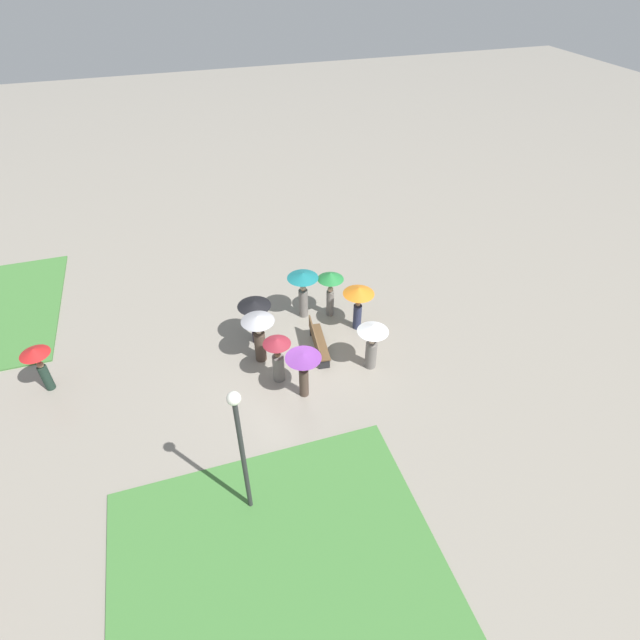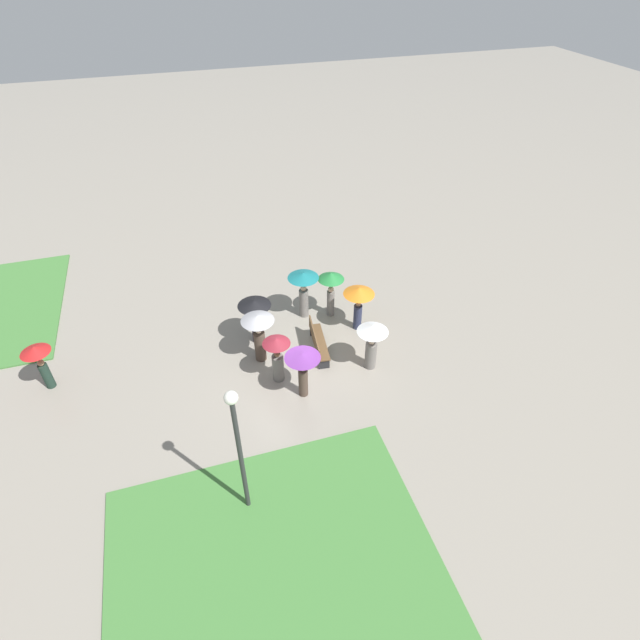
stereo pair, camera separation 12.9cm
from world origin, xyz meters
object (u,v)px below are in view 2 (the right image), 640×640
Objects in this scene: park_bench at (317,341)px; crowd_person_black at (255,312)px; lamp_post at (238,439)px; lone_walker_far_path at (39,358)px; crowd_person_white at (372,338)px; crowd_person_grey at (258,330)px; crowd_person_green at (331,283)px; crowd_person_teal at (303,285)px; crowd_person_maroon at (277,354)px; crowd_person_purple at (303,364)px; crowd_person_orange at (359,297)px.

crowd_person_black reaches higher than park_bench.
lone_walker_far_path is at bearing 41.31° from lamp_post.
crowd_person_grey is at bearing 50.03° from crowd_person_white.
lamp_post reaches higher than crowd_person_green.
crowd_person_teal reaches higher than crowd_person_white.
crowd_person_maroon is at bearing -100.90° from crowd_person_green.
lamp_post reaches higher than park_bench.
crowd_person_green is at bearing -23.64° from park_bench.
crowd_person_black is at bearing 102.30° from crowd_person_maroon.
crowd_person_purple is 4.33m from crowd_person_green.
lamp_post is at bearing 165.23° from crowd_person_grey.
lone_walker_far_path is at bearing 84.39° from crowd_person_grey.
crowd_person_black reaches higher than crowd_person_purple.
crowd_person_black reaches higher than crowd_person_maroon.
lamp_post reaches higher than crowd_person_teal.
crowd_person_purple is 3.92m from crowd_person_orange.
crowd_person_teal is (2.16, -0.11, 0.94)m from park_bench.
crowd_person_green is 3.13m from crowd_person_black.
crowd_person_grey is at bearing -33.22° from crowd_person_purple.
crowd_person_orange is at bearing 31.63° from crowd_person_maroon.
crowd_person_orange is (0.62, -3.84, 0.13)m from crowd_person_grey.
crowd_person_purple is at bearing -99.95° from crowd_person_orange.
crowd_person_purple is (-2.07, -0.98, 0.05)m from crowd_person_grey.
crowd_person_orange is at bearing -23.40° from crowd_person_green.
crowd_person_white is 3.22m from crowd_person_green.
crowd_person_teal reaches higher than crowd_person_purple.
crowd_person_white reaches higher than park_bench.
lamp_post is 4.45m from crowd_person_purple.
crowd_person_white is at bearing -51.57° from lamp_post.
lamp_post is at bearing -117.38° from crowd_person_black.
park_bench is 2.36m from crowd_person_teal.
lamp_post is 4.99m from crowd_person_maroon.
park_bench is at bearing 23.90° from lone_walker_far_path.
park_bench is at bearing -33.68° from lamp_post.
crowd_person_white is (-0.34, -3.16, 0.14)m from crowd_person_maroon.
crowd_person_green reaches higher than crowd_person_white.
lamp_post is 2.42× the size of crowd_person_maroon.
crowd_person_maroon is (0.92, 0.61, -0.22)m from crowd_person_purple.
crowd_person_green reaches higher than crowd_person_maroon.
crowd_person_orange is (2.68, -2.86, 0.08)m from crowd_person_purple.
lamp_post is 2.24× the size of crowd_person_green.
crowd_person_grey is 1.05× the size of crowd_person_black.
crowd_person_teal is at bearing -74.44° from crowd_person_purple.
crowd_person_orange is (6.09, -5.33, -1.36)m from lamp_post.
crowd_person_orange reaches higher than crowd_person_black.
crowd_person_black is (0.37, 3.76, -0.09)m from crowd_person_orange.
lamp_post is at bearing 111.39° from crowd_person_white.
crowd_person_teal reaches higher than park_bench.
crowd_person_maroon is (-1.15, -0.37, -0.17)m from crowd_person_grey.
crowd_person_green is at bearing 160.26° from crowd_person_orange.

